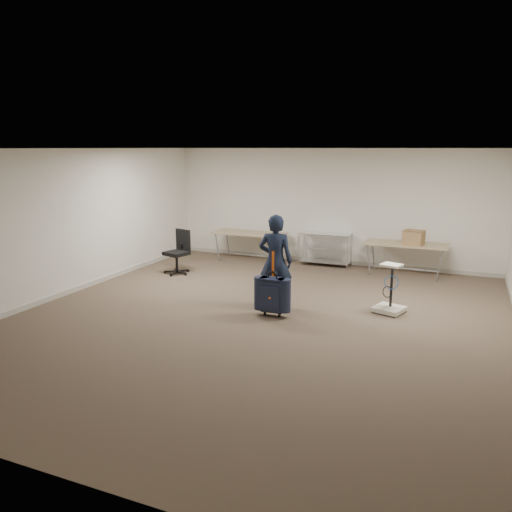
% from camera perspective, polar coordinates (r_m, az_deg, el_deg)
% --- Properties ---
extents(ground, '(9.00, 9.00, 0.00)m').
position_cam_1_polar(ground, '(8.45, 0.41, -7.14)').
color(ground, '#47362B').
rests_on(ground, ground).
extents(room_shell, '(8.00, 9.00, 9.00)m').
position_cam_1_polar(room_shell, '(9.67, 3.52, -4.33)').
color(room_shell, silver).
rests_on(room_shell, ground).
extents(folding_table_left, '(1.80, 0.75, 0.73)m').
position_cam_1_polar(folding_table_left, '(12.53, -0.79, 2.49)').
color(folding_table_left, '#9A865E').
rests_on(folding_table_left, ground).
extents(folding_table_right, '(1.80, 0.75, 0.73)m').
position_cam_1_polar(folding_table_right, '(11.58, 16.74, 1.15)').
color(folding_table_right, '#9A865E').
rests_on(folding_table_right, ground).
extents(wire_shelf, '(1.22, 0.47, 0.80)m').
position_cam_1_polar(wire_shelf, '(12.20, 7.91, 0.96)').
color(wire_shelf, silver).
rests_on(wire_shelf, ground).
extents(person, '(0.66, 0.48, 1.67)m').
position_cam_1_polar(person, '(8.89, 2.24, -0.56)').
color(person, black).
rests_on(person, ground).
extents(suitcase, '(0.42, 0.25, 1.13)m').
position_cam_1_polar(suitcase, '(8.45, 1.88, -4.42)').
color(suitcase, black).
rests_on(suitcase, ground).
extents(office_chair, '(0.60, 0.60, 0.99)m').
position_cam_1_polar(office_chair, '(11.49, -8.90, -0.49)').
color(office_chair, black).
rests_on(office_chair, ground).
extents(equipment_cart, '(0.59, 0.59, 0.86)m').
position_cam_1_polar(equipment_cart, '(9.00, 15.02, -4.85)').
color(equipment_cart, beige).
rests_on(equipment_cart, ground).
extents(cardboard_box, '(0.48, 0.40, 0.32)m').
position_cam_1_polar(cardboard_box, '(11.45, 17.57, 2.04)').
color(cardboard_box, '#9D7149').
rests_on(cardboard_box, folding_table_right).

